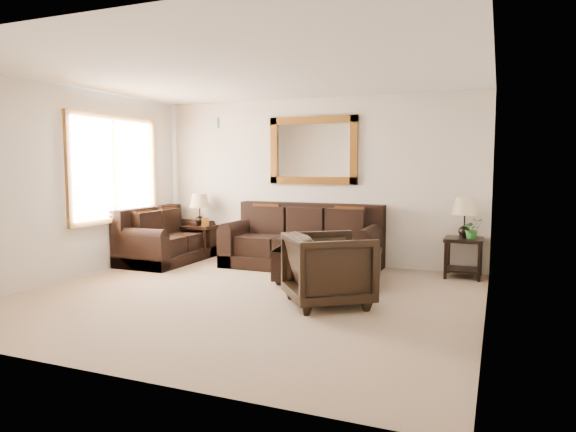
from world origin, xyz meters
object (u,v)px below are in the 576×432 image
at_px(sofa, 303,245).
at_px(armchair, 329,266).
at_px(loveseat, 164,242).
at_px(end_table_right, 464,225).
at_px(end_table_left, 200,216).
at_px(coffee_table, 327,263).

distance_m(sofa, armchair, 2.24).
xyz_separation_m(loveseat, end_table_right, (4.71, 0.63, 0.42)).
bearing_deg(end_table_left, armchair, -35.10).
height_order(loveseat, coffee_table, loveseat).
distance_m(end_table_left, armchair, 3.75).
bearing_deg(end_table_left, sofa, -5.24).
height_order(sofa, end_table_left, end_table_left).
height_order(coffee_table, armchair, armchair).
xyz_separation_m(end_table_left, armchair, (3.06, -2.15, -0.27)).
bearing_deg(coffee_table, loveseat, 159.80).
bearing_deg(loveseat, armchair, -114.21).
distance_m(loveseat, coffee_table, 3.11).
bearing_deg(end_table_left, loveseat, -116.11).
bearing_deg(end_table_right, loveseat, -172.41).
bearing_deg(armchair, end_table_left, 18.67).
bearing_deg(end_table_right, end_table_left, 179.90).
height_order(loveseat, end_table_right, end_table_right).
distance_m(loveseat, end_table_right, 4.77).
relative_size(loveseat, armchair, 1.76).
bearing_deg(coffee_table, end_table_right, 26.18).
xyz_separation_m(sofa, end_table_right, (2.39, 0.18, 0.39)).
xyz_separation_m(end_table_right, coffee_table, (-1.66, -1.20, -0.46)).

